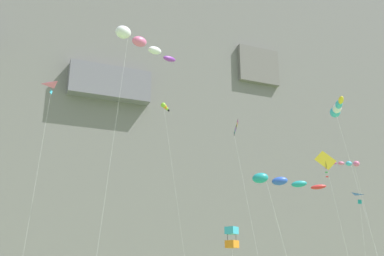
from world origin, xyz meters
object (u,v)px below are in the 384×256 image
(kite_delta_upper_mid, at_px, (52,100))
(kite_box_mid_right, at_px, (232,237))
(kite_windsock_upper_left, at_px, (165,108))
(kite_delta_low_left, at_px, (365,201))
(kite_diamond_upper_right, at_px, (326,163))
(kite_windsock_low_center, at_px, (337,109))
(kite_windsock_high_center, at_px, (278,181))
(kite_banner_mid_left, at_px, (238,141))
(kite_windsock_front_field, at_px, (350,164))
(kite_windsock_low_right, at_px, (138,41))

(kite_delta_upper_mid, bearing_deg, kite_box_mid_right, -3.32)
(kite_windsock_upper_left, bearing_deg, kite_delta_low_left, -22.57)
(kite_delta_low_left, height_order, kite_diamond_upper_right, kite_diamond_upper_right)
(kite_diamond_upper_right, xyz_separation_m, kite_windsock_upper_left, (-15.16, 10.12, 7.88))
(kite_diamond_upper_right, bearing_deg, kite_windsock_low_center, -116.83)
(kite_windsock_low_center, distance_m, kite_diamond_upper_right, 7.97)
(kite_delta_low_left, bearing_deg, kite_windsock_high_center, -144.94)
(kite_banner_mid_left, xyz_separation_m, kite_windsock_upper_left, (-5.62, 8.04, 5.84))
(kite_windsock_high_center, bearing_deg, kite_banner_mid_left, 71.52)
(kite_windsock_low_center, bearing_deg, kite_windsock_upper_left, 125.91)
(kite_windsock_high_center, bearing_deg, kite_windsock_front_field, 35.92)
(kite_delta_upper_mid, xyz_separation_m, kite_windsock_upper_left, (13.71, 9.58, 4.69))
(kite_windsock_front_field, bearing_deg, kite_delta_low_left, 30.03)
(kite_delta_upper_mid, bearing_deg, kite_banner_mid_left, 4.57)
(kite_windsock_upper_left, bearing_deg, kite_banner_mid_left, -55.04)
(kite_delta_upper_mid, distance_m, kite_diamond_upper_right, 29.05)
(kite_windsock_upper_left, bearing_deg, kite_windsock_front_field, -30.60)
(kite_windsock_high_center, bearing_deg, kite_box_mid_right, 77.77)
(kite_delta_low_left, relative_size, kite_windsock_low_right, 0.54)
(kite_windsock_front_field, bearing_deg, kite_windsock_high_center, -144.08)
(kite_delta_upper_mid, xyz_separation_m, kite_windsock_high_center, (14.27, -13.60, -8.83))
(kite_delta_upper_mid, bearing_deg, kite_delta_low_left, 1.34)
(kite_delta_low_left, xyz_separation_m, kite_diamond_upper_right, (-5.94, -1.35, 3.60))
(kite_delta_upper_mid, distance_m, kite_windsock_high_center, 21.60)
(kite_banner_mid_left, relative_size, kite_windsock_upper_left, 0.81)
(kite_delta_upper_mid, relative_size, kite_banner_mid_left, 1.02)
(kite_box_mid_right, relative_size, kite_windsock_upper_left, 0.34)
(kite_delta_low_left, bearing_deg, kite_windsock_front_field, -149.97)
(kite_windsock_low_center, height_order, kite_windsock_front_field, kite_windsock_low_center)
(kite_delta_low_left, xyz_separation_m, kite_delta_upper_mid, (-34.81, -0.81, 6.79))
(kite_windsock_low_right, bearing_deg, kite_windsock_low_center, 2.22)
(kite_delta_upper_mid, relative_size, kite_windsock_low_right, 0.87)
(kite_windsock_low_center, height_order, kite_delta_upper_mid, kite_windsock_low_center)
(kite_box_mid_right, relative_size, kite_banner_mid_left, 0.43)
(kite_banner_mid_left, bearing_deg, kite_windsock_upper_left, 124.96)
(kite_box_mid_right, height_order, kite_windsock_low_right, kite_windsock_low_right)
(kite_delta_low_left, height_order, kite_windsock_front_field, kite_windsock_front_field)
(kite_banner_mid_left, xyz_separation_m, kite_diamond_upper_right, (9.54, -2.08, -2.04))
(kite_windsock_upper_left, bearing_deg, kite_delta_upper_mid, -145.05)
(kite_windsock_low_center, distance_m, kite_delta_upper_mid, 26.57)
(kite_delta_upper_mid, xyz_separation_m, kite_banner_mid_left, (19.33, 1.55, -1.15))
(kite_delta_low_left, height_order, kite_box_mid_right, kite_delta_low_left)
(kite_windsock_upper_left, bearing_deg, kite_diamond_upper_right, -33.72)
(kite_delta_low_left, distance_m, kite_windsock_high_center, 25.18)
(kite_banner_mid_left, bearing_deg, kite_windsock_low_right, -145.96)
(kite_diamond_upper_right, relative_size, kite_windsock_upper_left, 0.71)
(kite_windsock_low_center, relative_size, kite_diamond_upper_right, 1.17)
(kite_box_mid_right, bearing_deg, kite_windsock_high_center, -102.23)
(kite_delta_low_left, xyz_separation_m, kite_windsock_low_right, (-29.13, -8.49, 9.91))
(kite_windsock_low_center, height_order, kite_diamond_upper_right, kite_windsock_low_center)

